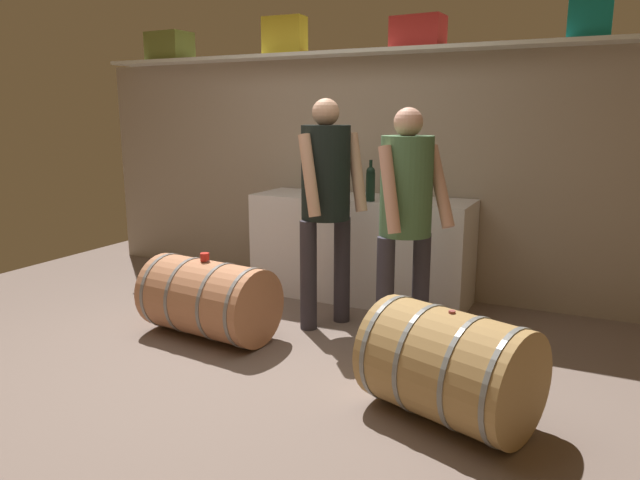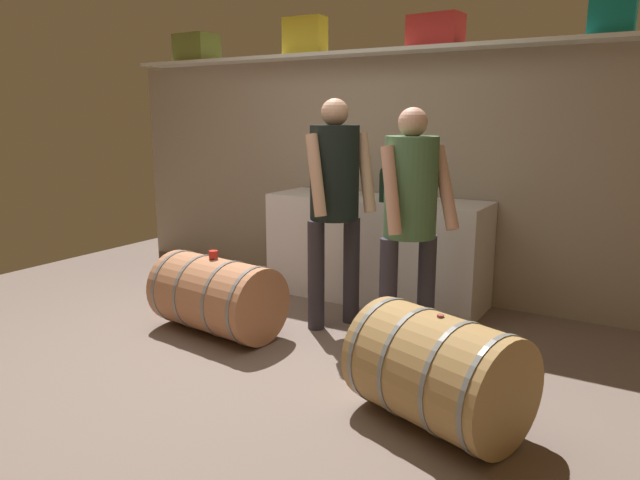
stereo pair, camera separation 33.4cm
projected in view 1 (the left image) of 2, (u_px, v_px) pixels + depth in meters
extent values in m
cube|color=#726157|center=(267.00, 341.00, 4.19)|extent=(6.75, 7.43, 0.02)
cube|color=gray|center=(354.00, 175.00, 5.37)|extent=(5.55, 0.10, 2.09)
cube|color=silver|center=(348.00, 54.00, 5.01)|extent=(5.11, 0.40, 0.03)
cube|color=olive|center=(170.00, 47.00, 5.81)|extent=(0.42, 0.31, 0.27)
cube|color=yellow|center=(285.00, 36.00, 5.24)|extent=(0.39, 0.21, 0.33)
cube|color=red|center=(418.00, 32.00, 4.72)|extent=(0.44, 0.27, 0.25)
cube|color=#107D78|center=(590.00, 16.00, 4.17)|extent=(0.29, 0.24, 0.32)
cube|color=silver|center=(360.00, 248.00, 5.09)|extent=(1.90, 0.59, 0.90)
cylinder|color=#315C31|center=(337.00, 184.00, 5.12)|extent=(0.07, 0.07, 0.18)
sphere|color=#315C31|center=(337.00, 173.00, 5.10)|extent=(0.07, 0.07, 0.07)
cylinder|color=#315C31|center=(338.00, 167.00, 5.09)|extent=(0.02, 0.02, 0.08)
cylinder|color=black|center=(370.00, 187.00, 4.72)|extent=(0.07, 0.07, 0.23)
sphere|color=black|center=(371.00, 171.00, 4.70)|extent=(0.07, 0.07, 0.07)
cylinder|color=black|center=(371.00, 165.00, 4.68)|extent=(0.03, 0.03, 0.08)
cylinder|color=brown|center=(384.00, 182.00, 5.08)|extent=(0.07, 0.07, 0.23)
sphere|color=brown|center=(384.00, 168.00, 5.06)|extent=(0.06, 0.06, 0.06)
cylinder|color=brown|center=(384.00, 162.00, 5.05)|extent=(0.02, 0.02, 0.08)
cylinder|color=white|center=(403.00, 202.00, 4.69)|extent=(0.07, 0.07, 0.00)
cylinder|color=white|center=(403.00, 198.00, 4.69)|extent=(0.01, 0.01, 0.07)
sphere|color=white|center=(404.00, 190.00, 4.67)|extent=(0.08, 0.08, 0.08)
sphere|color=maroon|center=(404.00, 191.00, 4.67)|extent=(0.05, 0.05, 0.05)
cylinder|color=#B1734E|center=(209.00, 299.00, 4.22)|extent=(1.00, 0.65, 0.55)
cylinder|color=slate|center=(170.00, 290.00, 4.43)|extent=(0.09, 0.56, 0.56)
cylinder|color=slate|center=(193.00, 295.00, 4.30)|extent=(0.09, 0.56, 0.56)
cylinder|color=slate|center=(225.00, 302.00, 4.14)|extent=(0.09, 0.56, 0.56)
cylinder|color=slate|center=(252.00, 308.00, 4.01)|extent=(0.09, 0.56, 0.56)
cylinder|color=#895151|center=(207.00, 261.00, 4.16)|extent=(0.04, 0.04, 0.01)
cylinder|color=#A17B47|center=(449.00, 366.00, 3.04)|extent=(0.98, 0.83, 0.59)
cylinder|color=slate|center=(396.00, 348.00, 3.29)|extent=(0.22, 0.57, 0.60)
cylinder|color=slate|center=(428.00, 359.00, 3.14)|extent=(0.22, 0.57, 0.60)
cylinder|color=slate|center=(472.00, 374.00, 2.95)|extent=(0.22, 0.57, 0.60)
cylinder|color=slate|center=(512.00, 388.00, 2.80)|extent=(0.22, 0.57, 0.60)
cylinder|color=#95423D|center=(452.00, 312.00, 2.98)|extent=(0.04, 0.04, 0.01)
cylinder|color=red|center=(205.00, 257.00, 4.16)|extent=(0.07, 0.07, 0.06)
cylinder|color=#33313D|center=(385.00, 295.00, 3.92)|extent=(0.12, 0.12, 0.80)
cylinder|color=#33313D|center=(421.00, 289.00, 4.05)|extent=(0.12, 0.12, 0.80)
cylinder|color=#476F48|center=(406.00, 186.00, 3.84)|extent=(0.35, 0.35, 0.66)
sphere|color=tan|center=(408.00, 122.00, 3.75)|extent=(0.19, 0.19, 0.19)
cylinder|color=tan|center=(390.00, 190.00, 3.66)|extent=(0.22, 0.20, 0.56)
cylinder|color=tan|center=(440.00, 186.00, 3.84)|extent=(0.28, 0.24, 0.54)
cylinder|color=#2F2B32|center=(308.00, 276.00, 4.33)|extent=(0.13, 0.13, 0.83)
cylinder|color=#2F2B32|center=(342.00, 270.00, 4.50)|extent=(0.13, 0.13, 0.83)
cylinder|color=black|center=(326.00, 173.00, 4.26)|extent=(0.36, 0.36, 0.69)
sphere|color=tan|center=(326.00, 112.00, 4.17)|extent=(0.20, 0.20, 0.20)
cylinder|color=tan|center=(309.00, 176.00, 4.06)|extent=(0.24, 0.19, 0.58)
cylinder|color=tan|center=(357.00, 172.00, 4.28)|extent=(0.23, 0.19, 0.58)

